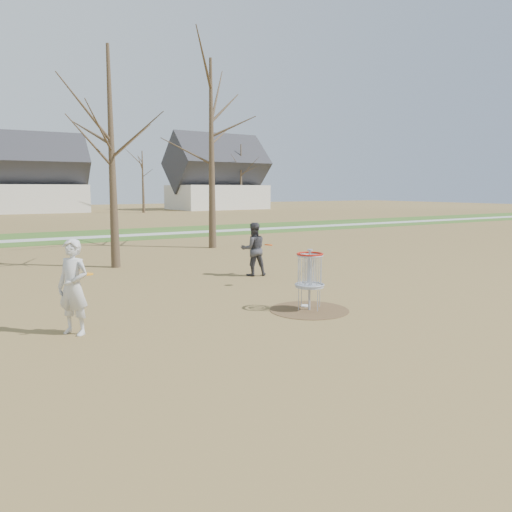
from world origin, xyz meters
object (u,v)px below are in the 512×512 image
(player_standing, at_px, (73,287))
(disc_grounded, at_px, (305,306))
(player_throwing, at_px, (253,249))
(disc_golf_basket, at_px, (310,270))

(player_standing, distance_m, disc_grounded, 5.15)
(player_throwing, bearing_deg, disc_grounded, 89.53)
(player_throwing, bearing_deg, disc_golf_basket, 89.03)
(disc_golf_basket, bearing_deg, player_standing, 170.81)
(disc_grounded, relative_size, disc_golf_basket, 0.16)
(player_standing, relative_size, disc_golf_basket, 1.34)
(player_throwing, xyz_separation_m, disc_grounded, (-1.13, -4.23, -0.82))
(player_standing, distance_m, disc_golf_basket, 4.99)
(player_throwing, bearing_deg, player_standing, 45.77)
(disc_golf_basket, bearing_deg, disc_grounded, 68.17)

